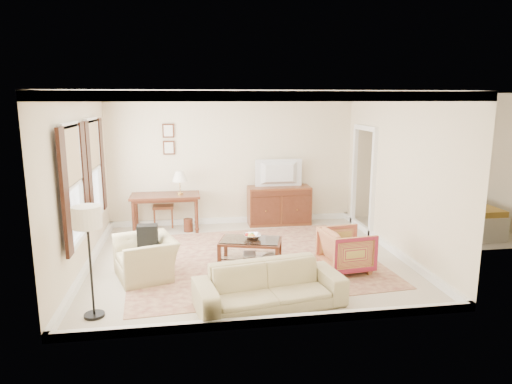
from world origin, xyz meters
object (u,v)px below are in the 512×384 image
object	(u,v)px
sideboard	(279,205)
coffee_table	(250,245)
club_armchair	(146,251)
striped_armchair	(346,248)
sofa	(270,279)
writing_desk	(165,199)
tv	(280,165)

from	to	relation	value
sideboard	coffee_table	size ratio (longest dim) A/B	1.21
coffee_table	club_armchair	size ratio (longest dim) A/B	1.17
striped_armchair	sofa	xyz separation A→B (m)	(-1.49, -1.13, 0.01)
writing_desk	sideboard	distance (m)	2.53
sideboard	striped_armchair	world-z (taller)	sideboard
sideboard	coffee_table	world-z (taller)	sideboard
sofa	tv	bearing A→B (deg)	67.19
sideboard	writing_desk	bearing A→B (deg)	-176.26
writing_desk	sideboard	size ratio (longest dim) A/B	1.04
sideboard	striped_armchair	xyz separation A→B (m)	(0.52, -3.00, -0.04)
tv	sofa	xyz separation A→B (m)	(-0.97, -4.10, -0.97)
sideboard	coffee_table	bearing A→B (deg)	-112.26
writing_desk	coffee_table	size ratio (longest dim) A/B	1.25
sideboard	coffee_table	xyz separation A→B (m)	(-1.00, -2.45, -0.10)
striped_armchair	club_armchair	xyz separation A→B (m)	(-3.25, 0.21, 0.04)
coffee_table	writing_desk	bearing A→B (deg)	123.53
writing_desk	sofa	distance (m)	4.26
writing_desk	tv	size ratio (longest dim) A/B	1.45
tv	club_armchair	bearing A→B (deg)	45.39
coffee_table	striped_armchair	distance (m)	1.62
sideboard	club_armchair	bearing A→B (deg)	-134.40
coffee_table	tv	bearing A→B (deg)	67.58
writing_desk	striped_armchair	size ratio (longest dim) A/B	1.88
tv	sofa	world-z (taller)	tv
club_armchair	sofa	bearing A→B (deg)	34.49
tv	coffee_table	world-z (taller)	tv
sideboard	coffee_table	distance (m)	2.65
writing_desk	club_armchair	distance (m)	2.64
coffee_table	club_armchair	distance (m)	1.76
writing_desk	striped_armchair	distance (m)	4.16
coffee_table	striped_armchair	bearing A→B (deg)	-19.84
writing_desk	tv	xyz separation A→B (m)	(2.52, 0.14, 0.68)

